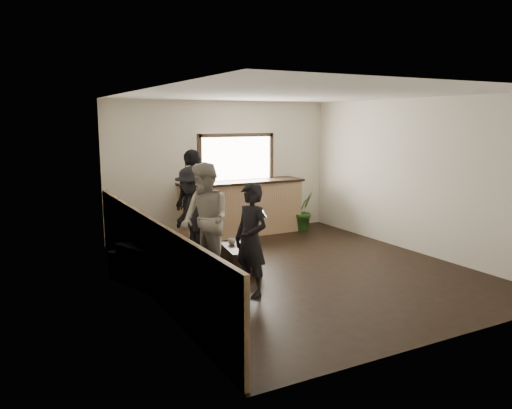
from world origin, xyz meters
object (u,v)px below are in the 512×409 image
coffee_table (240,258)px  person_a (251,240)px  person_b (205,220)px  person_c (193,215)px  potted_plant (304,211)px  cup_a (232,241)px  person_d (194,201)px  sofa (170,268)px  bar_counter (242,205)px  cup_b (250,246)px

coffee_table → person_a: person_a is taller
coffee_table → person_b: size_ratio=0.47×
person_c → person_a: bearing=-1.0°
potted_plant → cup_a: bearing=-146.1°
coffee_table → cup_a: bearing=98.8°
person_a → person_c: size_ratio=0.94×
person_d → sofa: bearing=19.5°
bar_counter → person_a: 3.71m
person_d → coffee_table: bearing=61.0°
coffee_table → person_c: bearing=127.7°
person_c → person_b: bearing=-12.2°
potted_plant → person_d: size_ratio=0.46×
cup_b → coffee_table: bearing=120.0°
coffee_table → person_d: bearing=100.2°
sofa → person_a: person_a is taller
sofa → potted_plant: potted_plant is taller
coffee_table → person_d: size_ratio=0.44×
cup_a → cup_b: (0.14, -0.41, -0.00)m
person_c → cup_a: bearing=41.7°
sofa → coffee_table: bearing=-92.4°
cup_b → cup_a: bearing=108.7°
person_c → person_d: bearing=151.9°
coffee_table → sofa: bearing=-164.8°
potted_plant → person_c: size_ratio=0.52×
cup_b → person_a: (-0.48, -0.95, 0.36)m
coffee_table → person_c: person_c is taller
potted_plant → person_b: (-3.17, -2.02, 0.45)m
coffee_table → person_a: size_ratio=0.54×
potted_plant → person_b: size_ratio=0.49×
potted_plant → person_b: person_b is taller
person_c → coffee_table: bearing=32.1°
potted_plant → person_a: bearing=-133.5°
person_a → sofa: bearing=-145.5°
cup_b → potted_plant: potted_plant is taller
cup_b → person_b: 0.86m
person_d → cup_b: bearing=63.5°
bar_counter → person_c: size_ratio=1.63×
bar_counter → person_c: bar_counter is taller
sofa → person_c: 1.39m
bar_counter → cup_a: 2.35m
cup_a → potted_plant: bearing=33.9°
sofa → person_d: (1.04, 1.72, 0.64)m
person_c → person_d: person_d is taller
bar_counter → person_a: bearing=-114.6°
coffee_table → potted_plant: (2.55, 1.97, 0.25)m
cup_b → person_c: (-0.63, 0.86, 0.41)m
coffee_table → person_b: person_b is taller
coffee_table → person_a: (-0.38, -1.13, 0.59)m
cup_a → person_d: size_ratio=0.07×
sofa → cup_b: (1.39, 0.18, 0.11)m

